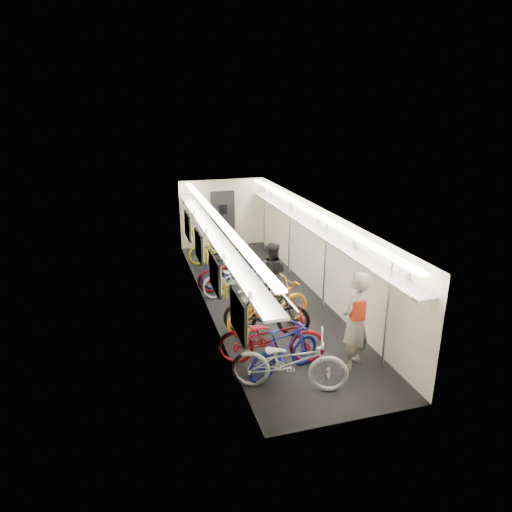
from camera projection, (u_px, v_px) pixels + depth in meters
train_car_shell at (243, 233)px, 12.02m from camera, size 10.00×10.00×10.00m
bicycle_0 at (289, 361)px, 8.12m from camera, size 2.23×1.47×1.11m
bicycle_1 at (284, 350)px, 8.58m from camera, size 1.73×1.03×1.01m
bicycle_2 at (272, 338)px, 8.93m from camera, size 2.26×1.26×1.12m
bicycle_3 at (266, 311)px, 10.01m from camera, size 2.01×1.22×1.17m
bicycle_4 at (268, 306)px, 10.29m from camera, size 2.27×1.30×1.13m
bicycle_5 at (261, 293)px, 11.26m from camera, size 1.54×0.44×0.93m
bicycle_6 at (238, 278)px, 12.08m from camera, size 1.97×0.70×1.03m
bicycle_7 at (233, 271)px, 12.47m from camera, size 1.90×0.93×1.10m
bicycle_8 at (233, 272)px, 12.49m from camera, size 1.98×0.69×1.04m
bicycle_9 at (232, 255)px, 14.06m from camera, size 1.64×0.75×0.95m
bicycle_10 at (218, 249)px, 14.46m from camera, size 2.01×1.00×1.01m
passenger_near at (355, 320)px, 8.69m from camera, size 0.86×0.80×1.98m
passenger_mid at (272, 273)px, 11.65m from camera, size 0.99×0.95×1.61m
backpack at (358, 310)px, 8.44m from camera, size 0.28×0.18×0.38m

